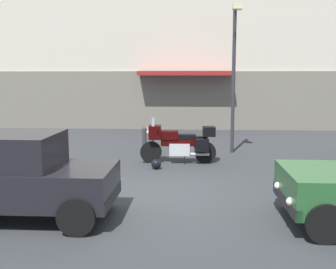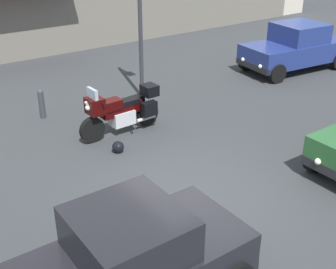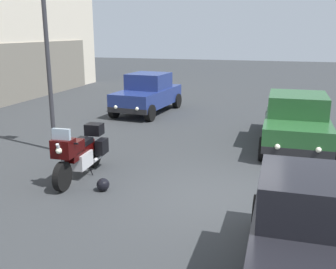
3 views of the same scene
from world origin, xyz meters
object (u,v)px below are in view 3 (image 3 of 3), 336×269
(helmet, at_px, (103,185))
(streetlamp_curbside, at_px, (52,47))
(motorcycle, at_px, (80,152))
(car_sedan_far, at_px, (296,120))
(car_wagon_end, at_px, (148,93))
(car_compact_side, at_px, (312,231))

(helmet, height_order, streetlamp_curbside, streetlamp_curbside)
(motorcycle, height_order, car_sedan_far, car_sedan_far)
(motorcycle, distance_m, car_wagon_end, 7.67)
(car_sedan_far, distance_m, car_wagon_end, 6.76)
(motorcycle, relative_size, helmet, 8.09)
(helmet, relative_size, streetlamp_curbside, 0.06)
(motorcycle, bearing_deg, car_wagon_end, -175.26)
(helmet, bearing_deg, car_compact_side, -117.19)
(car_compact_side, height_order, streetlamp_curbside, streetlamp_curbside)
(motorcycle, bearing_deg, streetlamp_curbside, -138.91)
(motorcycle, relative_size, car_compact_side, 0.65)
(helmet, bearing_deg, car_sedan_far, -39.61)
(car_sedan_far, distance_m, streetlamp_curbside, 7.32)
(car_compact_side, relative_size, streetlamp_curbside, 0.72)
(car_wagon_end, bearing_deg, car_compact_side, 35.31)
(car_compact_side, bearing_deg, car_wagon_end, -150.43)
(car_sedan_far, relative_size, car_wagon_end, 1.15)
(car_sedan_far, distance_m, car_compact_side, 6.96)
(car_wagon_end, height_order, streetlamp_curbside, streetlamp_curbside)
(motorcycle, distance_m, car_compact_side, 5.65)
(helmet, distance_m, car_compact_side, 4.63)
(car_sedan_far, height_order, streetlamp_curbside, streetlamp_curbside)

